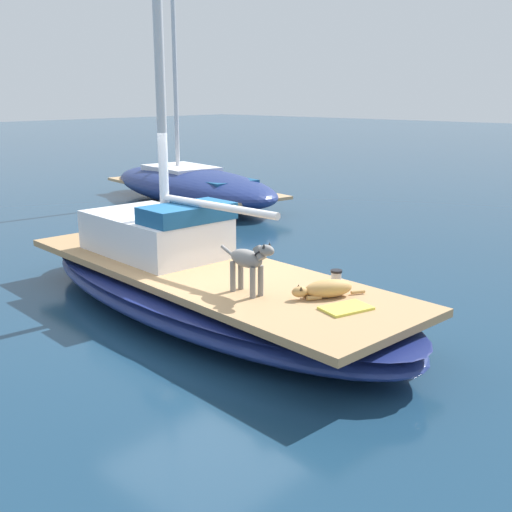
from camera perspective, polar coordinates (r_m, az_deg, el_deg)
ground_plane at (r=9.06m, az=-4.71°, el=-5.11°), size 120.00×120.00×0.00m
sailboat_main at (r=8.95m, az=-4.75°, el=-3.09°), size 3.11×7.42×0.66m
cabin_house at (r=9.66m, az=-8.93°, el=2.22°), size 1.58×2.33×0.84m
dog_grey at (r=7.57m, az=-0.64°, el=-0.46°), size 0.26×0.94×0.70m
dog_tan at (r=7.59m, az=6.38°, el=-3.00°), size 0.85×0.57×0.22m
deck_winch at (r=8.05m, az=7.32°, el=-2.04°), size 0.16×0.16×0.21m
deck_towel at (r=7.23m, az=8.21°, el=-4.73°), size 0.64×0.51×0.03m
moored_boat_starboard_side at (r=17.92m, az=-5.89°, el=6.50°), size 3.81×7.33×6.59m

